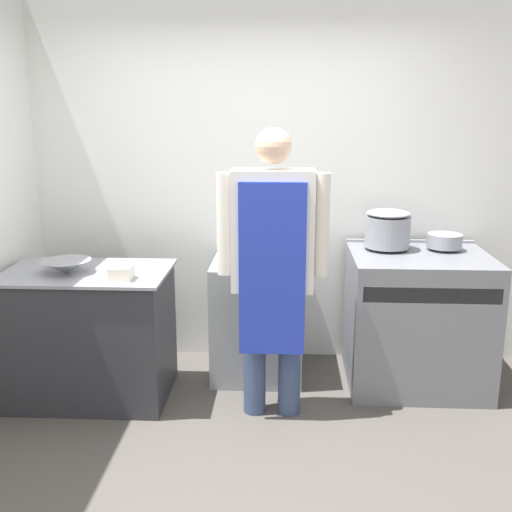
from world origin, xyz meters
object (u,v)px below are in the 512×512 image
at_px(fridge_unit, 258,318).
at_px(mixing_bowl, 66,267).
at_px(stock_pot, 388,228).
at_px(stove, 417,319).
at_px(person_cook, 273,257).
at_px(plastic_tub, 121,273).
at_px(sauce_pot, 445,241).

distance_m(fridge_unit, mixing_bowl, 1.37).
bearing_deg(stock_pot, fridge_unit, -177.48).
bearing_deg(fridge_unit, mixing_bowl, -158.66).
relative_size(stove, stock_pot, 3.07).
height_order(person_cook, stock_pot, person_cook).
bearing_deg(person_cook, fridge_unit, 101.42).
relative_size(fridge_unit, person_cook, 0.47).
bearing_deg(person_cook, plastic_tub, -179.74).
relative_size(person_cook, sauce_pot, 7.50).
height_order(plastic_tub, stock_pot, stock_pot).
bearing_deg(stock_pot, person_cook, -141.11).
xyz_separation_m(stove, stock_pot, (-0.21, 0.14, 0.62)).
bearing_deg(mixing_bowl, plastic_tub, -18.04).
xyz_separation_m(plastic_tub, sauce_pot, (2.10, 0.63, 0.09)).
xyz_separation_m(fridge_unit, person_cook, (0.12, -0.59, 0.60)).
bearing_deg(stock_pot, mixing_bowl, -166.40).
relative_size(mixing_bowl, plastic_tub, 2.32).
relative_size(stock_pot, sauce_pot, 1.30).
relative_size(mixing_bowl, sauce_pot, 1.34).
distance_m(fridge_unit, sauce_pot, 1.42).
bearing_deg(fridge_unit, person_cook, -78.58).
bearing_deg(plastic_tub, fridge_unit, 36.42).
height_order(person_cook, sauce_pot, person_cook).
bearing_deg(plastic_tub, mixing_bowl, 161.96).
bearing_deg(stove, plastic_tub, -165.46).
xyz_separation_m(mixing_bowl, sauce_pot, (2.49, 0.51, 0.08)).
height_order(stove, sauce_pot, sauce_pot).
bearing_deg(sauce_pot, plastic_tub, -163.21).
height_order(person_cook, plastic_tub, person_cook).
xyz_separation_m(fridge_unit, stock_pot, (0.90, 0.04, 0.66)).
relative_size(stove, sauce_pot, 3.99).
relative_size(fridge_unit, stock_pot, 2.73).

